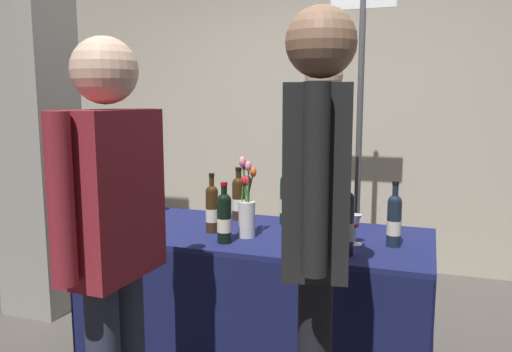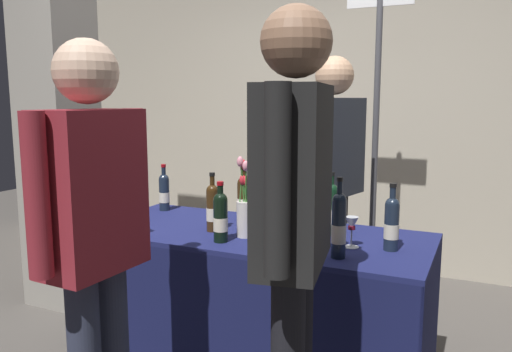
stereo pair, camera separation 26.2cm
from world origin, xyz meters
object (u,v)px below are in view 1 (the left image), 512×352
tasting_table (256,274)px  taster_foreground_right (112,230)px  concrete_pillar (35,98)px  display_bottle_0 (347,223)px  featured_wine_bottle (288,207)px  vendor_presenter (322,164)px  wine_glass_near_vendor (355,223)px  booth_signpost (360,110)px  flower_vase (247,209)px

tasting_table → taster_foreground_right: bearing=-102.4°
concrete_pillar → display_bottle_0: 2.33m
tasting_table → display_bottle_0: display_bottle_0 is taller
featured_wine_bottle → vendor_presenter: 0.68m
featured_wine_bottle → display_bottle_0: bearing=-39.8°
display_bottle_0 → taster_foreground_right: 1.03m
vendor_presenter → concrete_pillar: bearing=-63.9°
display_bottle_0 → wine_glass_near_vendor: 0.19m
vendor_presenter → taster_foreground_right: (-0.41, -1.68, -0.05)m
concrete_pillar → booth_signpost: concrete_pillar is taller
tasting_table → taster_foreground_right: size_ratio=1.07×
wine_glass_near_vendor → booth_signpost: 1.36m
vendor_presenter → display_bottle_0: bearing=31.8°
tasting_table → vendor_presenter: size_ratio=1.04×
featured_wine_bottle → display_bottle_0: (0.35, -0.30, 0.02)m
flower_vase → booth_signpost: 1.43m
featured_wine_bottle → taster_foreground_right: taster_foreground_right is taller
flower_vase → wine_glass_near_vendor: bearing=4.8°
tasting_table → booth_signpost: size_ratio=0.78×
concrete_pillar → display_bottle_0: (2.20, -0.55, -0.55)m
display_bottle_0 → vendor_presenter: bearing=108.1°
vendor_presenter → taster_foreground_right: vendor_presenter is taller
display_bottle_0 → wine_glass_near_vendor: (0.01, 0.18, -0.04)m
concrete_pillar → tasting_table: (1.69, -0.30, -0.94)m
wine_glass_near_vendor → vendor_presenter: 0.86m
featured_wine_bottle → taster_foreground_right: size_ratio=0.19×
tasting_table → wine_glass_near_vendor: wine_glass_near_vendor is taller
tasting_table → flower_vase: flower_vase is taller
flower_vase → booth_signpost: bearing=73.7°
display_bottle_0 → vendor_presenter: 1.02m
flower_vase → taster_foreground_right: taster_foreground_right is taller
flower_vase → booth_signpost: booth_signpost is taller
wine_glass_near_vendor → vendor_presenter: vendor_presenter is taller
tasting_table → display_bottle_0: 0.69m
wine_glass_near_vendor → taster_foreground_right: size_ratio=0.09×
taster_foreground_right → booth_signpost: size_ratio=0.73×
concrete_pillar → taster_foreground_right: 2.00m
display_bottle_0 → vendor_presenter: vendor_presenter is taller
wine_glass_near_vendor → booth_signpost: size_ratio=0.06×
flower_vase → booth_signpost: (0.38, 1.30, 0.48)m
tasting_table → featured_wine_bottle: featured_wine_bottle is taller
concrete_pillar → booth_signpost: bearing=23.4°
vendor_presenter → featured_wine_bottle: bearing=10.2°
wine_glass_near_vendor → taster_foreground_right: bearing=-129.3°
tasting_table → vendor_presenter: vendor_presenter is taller
taster_foreground_right → flower_vase: bearing=-10.5°
wine_glass_near_vendor → vendor_presenter: size_ratio=0.09×
concrete_pillar → flower_vase: bearing=-13.8°
taster_foreground_right → booth_signpost: booth_signpost is taller
featured_wine_bottle → flower_vase: bearing=-137.5°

